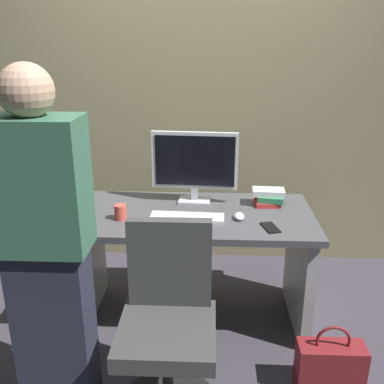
# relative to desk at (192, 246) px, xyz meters

# --- Properties ---
(ground_plane) EXTENTS (9.00, 9.00, 0.00)m
(ground_plane) POSITION_rel_desk_xyz_m (0.00, 0.00, -0.50)
(ground_plane) COLOR #3D3842
(wall_back) EXTENTS (6.40, 0.10, 3.00)m
(wall_back) POSITION_rel_desk_xyz_m (0.00, 0.90, 1.00)
(wall_back) COLOR #8C7F5B
(wall_back) RESTS_ON ground
(desk) EXTENTS (1.46, 0.73, 0.73)m
(desk) POSITION_rel_desk_xyz_m (0.00, 0.00, 0.00)
(desk) COLOR #4C4C51
(desk) RESTS_ON ground
(office_chair) EXTENTS (0.52, 0.52, 0.94)m
(office_chair) POSITION_rel_desk_xyz_m (-0.08, -0.75, -0.08)
(office_chair) COLOR black
(office_chair) RESTS_ON ground
(person_at_desk) EXTENTS (0.40, 0.24, 1.64)m
(person_at_desk) POSITION_rel_desk_xyz_m (-0.61, -0.75, 0.34)
(person_at_desk) COLOR #262838
(person_at_desk) RESTS_ON ground
(monitor) EXTENTS (0.54, 0.15, 0.46)m
(monitor) POSITION_rel_desk_xyz_m (0.01, 0.18, 0.48)
(monitor) COLOR silver
(monitor) RESTS_ON desk
(keyboard) EXTENTS (0.44, 0.15, 0.02)m
(keyboard) POSITION_rel_desk_xyz_m (-0.03, -0.10, 0.23)
(keyboard) COLOR white
(keyboard) RESTS_ON desk
(mouse) EXTENTS (0.06, 0.10, 0.03)m
(mouse) POSITION_rel_desk_xyz_m (0.28, -0.08, 0.24)
(mouse) COLOR white
(mouse) RESTS_ON desk
(cup_near_keyboard) EXTENTS (0.07, 0.07, 0.09)m
(cup_near_keyboard) POSITION_rel_desk_xyz_m (-0.41, -0.12, 0.27)
(cup_near_keyboard) COLOR #D84C3F
(cup_near_keyboard) RESTS_ON desk
(book_stack) EXTENTS (0.20, 0.15, 0.10)m
(book_stack) POSITION_rel_desk_xyz_m (0.47, 0.16, 0.27)
(book_stack) COLOR red
(book_stack) RESTS_ON desk
(cell_phone) EXTENTS (0.11, 0.16, 0.01)m
(cell_phone) POSITION_rel_desk_xyz_m (0.44, -0.21, 0.23)
(cell_phone) COLOR black
(cell_phone) RESTS_ON desk
(handbag) EXTENTS (0.34, 0.14, 0.38)m
(handbag) POSITION_rel_desk_xyz_m (0.73, -0.60, -0.37)
(handbag) COLOR maroon
(handbag) RESTS_ON ground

